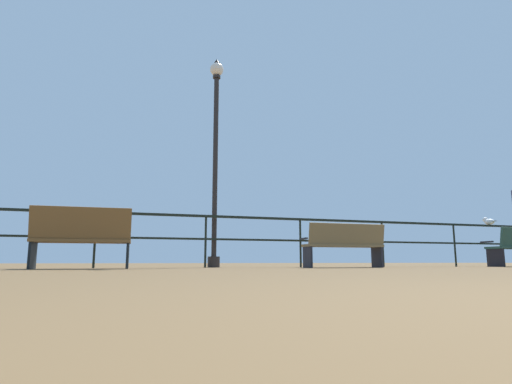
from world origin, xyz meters
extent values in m
cube|color=black|center=(0.00, 8.72, 1.03)|extent=(24.99, 0.05, 0.05)
cube|color=black|center=(0.00, 8.72, 0.56)|extent=(24.99, 0.04, 0.04)
cylinder|color=black|center=(-2.08, 8.72, 0.51)|extent=(0.04, 0.04, 1.03)
cylinder|color=black|center=(0.00, 8.72, 0.51)|extent=(0.04, 0.04, 1.03)
cylinder|color=black|center=(2.08, 8.72, 0.51)|extent=(0.04, 0.04, 1.03)
cylinder|color=black|center=(4.16, 8.72, 0.51)|extent=(0.04, 0.04, 1.03)
cylinder|color=black|center=(6.25, 8.72, 0.51)|extent=(0.04, 0.04, 1.03)
cube|color=brown|center=(-2.24, 7.88, 0.45)|extent=(1.56, 0.56, 0.05)
cube|color=brown|center=(-2.25, 7.65, 0.72)|extent=(1.54, 0.22, 0.54)
cube|color=black|center=(-1.51, 7.84, 0.22)|extent=(0.06, 0.44, 0.45)
cube|color=black|center=(-1.50, 8.03, 0.59)|extent=(0.05, 0.34, 0.04)
cube|color=black|center=(-2.97, 7.91, 0.22)|extent=(0.06, 0.44, 0.45)
cube|color=black|center=(-2.96, 8.10, 0.59)|extent=(0.05, 0.34, 0.04)
cube|color=brown|center=(2.63, 7.88, 0.43)|extent=(1.65, 0.45, 0.05)
cube|color=brown|center=(2.63, 7.68, 0.65)|extent=(1.64, 0.16, 0.43)
cube|color=black|center=(3.41, 7.86, 0.22)|extent=(0.05, 0.38, 0.43)
cube|color=black|center=(3.42, 8.02, 0.57)|extent=(0.04, 0.30, 0.04)
cube|color=black|center=(1.85, 7.89, 0.22)|extent=(0.05, 0.38, 0.43)
cube|color=black|center=(1.86, 8.05, 0.57)|extent=(0.04, 0.30, 0.04)
cube|color=black|center=(6.59, 7.88, 0.22)|extent=(0.04, 0.46, 0.43)
cube|color=black|center=(6.59, 8.08, 0.57)|extent=(0.04, 0.36, 0.04)
cylinder|color=black|center=(0.22, 8.94, 0.11)|extent=(0.25, 0.25, 0.22)
cylinder|color=black|center=(0.22, 8.94, 2.17)|extent=(0.10, 0.10, 3.90)
cylinder|color=black|center=(0.22, 8.94, 4.15)|extent=(0.17, 0.17, 0.06)
sphere|color=silver|center=(0.22, 8.94, 4.33)|extent=(0.30, 0.30, 0.30)
cone|color=black|center=(0.22, 8.94, 4.53)|extent=(0.13, 0.13, 0.10)
ellipsoid|color=white|center=(7.42, 8.72, 1.13)|extent=(0.17, 0.28, 0.15)
ellipsoid|color=gray|center=(7.42, 8.72, 1.15)|extent=(0.13, 0.25, 0.05)
sphere|color=white|center=(7.43, 8.85, 1.20)|extent=(0.13, 0.13, 0.13)
cone|color=gold|center=(7.43, 8.93, 1.20)|extent=(0.05, 0.05, 0.05)
cube|color=gray|center=(7.42, 8.56, 1.14)|extent=(0.07, 0.10, 0.02)
camera|label=1|loc=(-1.73, 0.32, 0.12)|focal=29.61mm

